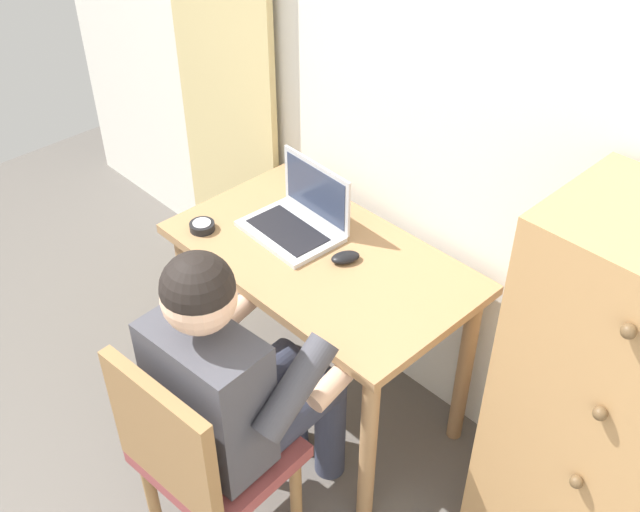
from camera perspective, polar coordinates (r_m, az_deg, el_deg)
wall_back at (r=2.43m, az=10.06°, el=11.41°), size 4.80×0.05×2.50m
curtain_panel at (r=3.15m, az=-7.45°, el=15.06°), size 0.62×0.03×2.21m
desk at (r=2.64m, az=0.06°, el=-1.90°), size 1.07×0.62×0.74m
dresser at (r=2.26m, az=21.88°, el=-12.36°), size 0.63×0.46×1.33m
chair at (r=2.33m, az=-9.17°, el=-14.65°), size 0.45×0.43×0.86m
person_seated at (r=2.26m, az=-6.10°, el=-9.22°), size 0.56×0.60×1.18m
laptop at (r=2.65m, az=-1.60°, el=2.98°), size 0.35×0.27×0.24m
computer_mouse at (r=2.52m, az=1.95°, el=-0.11°), size 0.10×0.12×0.03m
desk_clock at (r=2.70m, az=-8.95°, el=2.25°), size 0.09×0.09×0.03m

